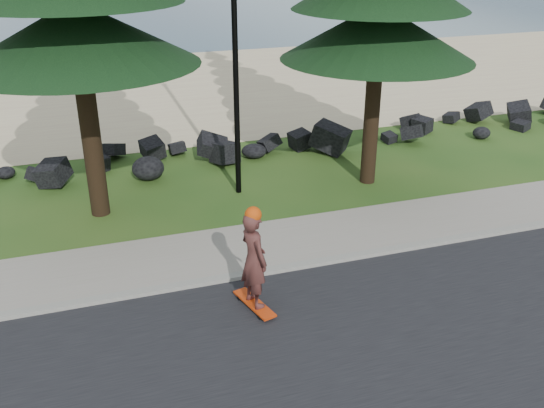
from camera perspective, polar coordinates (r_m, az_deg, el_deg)
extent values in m
plane|color=#204816|center=(13.06, 0.56, -4.23)|extent=(160.00, 160.00, 0.00)
cube|color=black|center=(9.67, 9.49, -16.56)|extent=(160.00, 7.00, 0.02)
cube|color=gray|center=(12.30, 1.91, -5.96)|extent=(160.00, 0.20, 0.10)
cube|color=gray|center=(13.21, 0.28, -3.68)|extent=(160.00, 2.00, 0.08)
cube|color=tan|center=(26.34, -9.75, 10.60)|extent=(160.00, 15.00, 0.01)
cylinder|color=black|center=(14.67, -3.53, 15.61)|extent=(0.14, 0.14, 8.00)
cube|color=#C2350B|center=(11.12, -1.67, -9.35)|extent=(0.54, 1.12, 0.04)
imported|color=#4F2824|center=(10.62, -1.73, -5.24)|extent=(0.59, 0.75, 1.81)
sphere|color=#C8420B|center=(10.22, -1.79, -1.02)|extent=(0.29, 0.29, 0.29)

